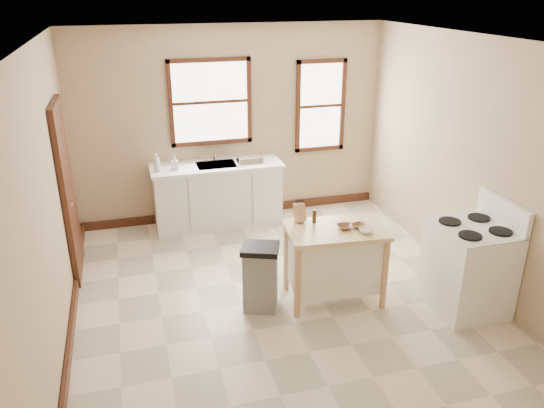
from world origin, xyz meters
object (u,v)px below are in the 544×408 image
Objects in this scene: soap_bottle_a at (157,163)px; bowl_a at (345,227)px; soap_bottle_b at (175,163)px; pepper_grinder at (314,216)px; dish_rack at (250,160)px; gas_stove at (470,257)px; knife_block at (299,213)px; kitchen_island at (334,264)px; bowl_b at (359,226)px; trash_bin at (260,278)px; bowl_c at (366,231)px.

soap_bottle_a is 2.91m from bowl_a.
soap_bottle_b is 2.44m from pepper_grinder.
gas_stove is at bearing -36.93° from dish_rack.
soap_bottle_b is at bearing 134.38° from gas_stove.
kitchen_island is at bearing -51.99° from knife_block.
bowl_b is 0.12× the size of gas_stove.
kitchen_island is 1.40× the size of trash_bin.
trash_bin is at bearing 176.54° from bowl_a.
dish_rack is 2.49× the size of bowl_b.
knife_block is 0.16× the size of gas_stove.
bowl_c is at bearing 160.86° from gas_stove.
gas_stove reaches higher than bowl_c.
knife_block is 0.17m from pepper_grinder.
soap_bottle_a is at bearing 112.86° from knife_block.
soap_bottle_b is at bearing 121.69° from pepper_grinder.
trash_bin is at bearing -176.15° from kitchen_island.
dish_rack is 1.83× the size of knife_block.
knife_block is 0.65m from bowl_b.
soap_bottle_a is 1.30m from dish_rack.
soap_bottle_a is 3.14m from bowl_c.
knife_block reaches higher than bowl_a.
gas_stove reaches higher than dish_rack.
pepper_grinder is 0.98× the size of bowl_c.
soap_bottle_b is at bearing 128.11° from kitchen_island.
bowl_b is (0.42, -0.25, -0.06)m from pepper_grinder.
pepper_grinder is at bearing 136.67° from kitchen_island.
dish_rack is 2.41m from bowl_b.
bowl_b reaches higher than kitchen_island.
soap_bottle_a is 2.56m from pepper_grinder.
knife_block reaches higher than dish_rack.
dish_rack is 3.32m from gas_stove.
gas_stove is (2.15, -0.57, 0.24)m from trash_bin.
gas_stove is at bearing -17.30° from kitchen_island.
bowl_b is at bearing -4.67° from bowl_a.
knife_block is 0.52m from bowl_a.
kitchen_island is 1.43m from gas_stove.
gas_stove is at bearing -40.03° from soap_bottle_b.
soap_bottle_a is at bearing 126.55° from pepper_grinder.
bowl_c is at bearing -41.07° from bowl_a.
bowl_b is (0.16, -0.01, -0.00)m from bowl_a.
soap_bottle_b is 1.26× the size of bowl_b.
pepper_grinder is at bearing -33.54° from soap_bottle_a.
soap_bottle_b is at bearing -158.71° from dish_rack.
bowl_a is 0.22× the size of trash_bin.
bowl_a is (1.55, -2.31, -0.13)m from soap_bottle_b.
dish_rack is 2.36m from trash_bin.
bowl_a is (0.09, -0.03, 0.45)m from kitchen_island.
soap_bottle_b is 1.24× the size of pepper_grinder.
soap_bottle_a is at bearing -168.65° from soap_bottle_b.
soap_bottle_a reaches higher than soap_bottle_b.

